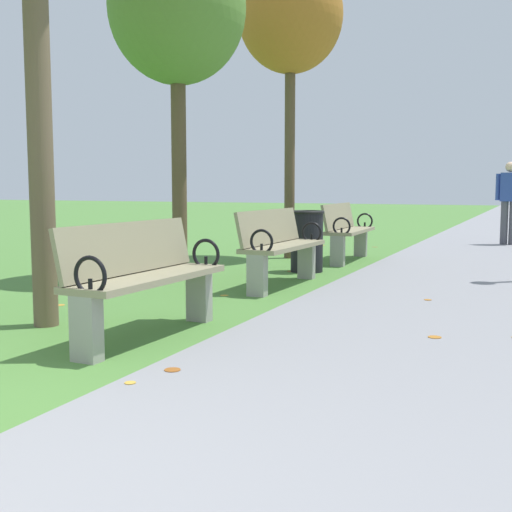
{
  "coord_description": "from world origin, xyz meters",
  "views": [
    {
      "loc": [
        2.3,
        -1.41,
        1.18
      ],
      "look_at": [
        -0.05,
        3.97,
        0.55
      ],
      "focal_mm": 46.17,
      "sensor_mm": 36.0,
      "label": 1
    }
  ],
  "objects_px": {
    "park_bench_2": "(144,276)",
    "tree_4": "(290,17)",
    "park_bench_3": "(280,245)",
    "trash_bin": "(307,241)",
    "park_bench_4": "(347,230)",
    "pedestrian_walking": "(509,198)",
    "tree_3": "(177,10)"
  },
  "relations": [
    {
      "from": "park_bench_4",
      "to": "park_bench_2",
      "type": "bearing_deg",
      "value": -90.0
    },
    {
      "from": "park_bench_4",
      "to": "pedestrian_walking",
      "type": "height_order",
      "value": "pedestrian_walking"
    },
    {
      "from": "tree_3",
      "to": "park_bench_4",
      "type": "bearing_deg",
      "value": 60.82
    },
    {
      "from": "park_bench_3",
      "to": "park_bench_4",
      "type": "xyz_separation_m",
      "value": [
        0.0,
        2.86,
        0.0
      ]
    },
    {
      "from": "tree_3",
      "to": "pedestrian_walking",
      "type": "height_order",
      "value": "tree_3"
    },
    {
      "from": "park_bench_4",
      "to": "tree_3",
      "type": "height_order",
      "value": "tree_3"
    },
    {
      "from": "park_bench_3",
      "to": "trash_bin",
      "type": "distance_m",
      "value": 1.39
    },
    {
      "from": "park_bench_2",
      "to": "park_bench_4",
      "type": "distance_m",
      "value": 5.72
    },
    {
      "from": "park_bench_2",
      "to": "park_bench_3",
      "type": "relative_size",
      "value": 1.0
    },
    {
      "from": "park_bench_2",
      "to": "tree_3",
      "type": "height_order",
      "value": "tree_3"
    },
    {
      "from": "park_bench_4",
      "to": "tree_3",
      "type": "distance_m",
      "value": 4.16
    },
    {
      "from": "park_bench_2",
      "to": "tree_4",
      "type": "height_order",
      "value": "tree_4"
    },
    {
      "from": "park_bench_3",
      "to": "pedestrian_walking",
      "type": "relative_size",
      "value": 1.0
    },
    {
      "from": "tree_3",
      "to": "trash_bin",
      "type": "distance_m",
      "value": 3.41
    },
    {
      "from": "park_bench_3",
      "to": "trash_bin",
      "type": "xyz_separation_m",
      "value": [
        -0.15,
        1.38,
        -0.06
      ]
    },
    {
      "from": "tree_3",
      "to": "tree_4",
      "type": "bearing_deg",
      "value": 79.5
    },
    {
      "from": "park_bench_2",
      "to": "tree_4",
      "type": "bearing_deg",
      "value": 99.62
    },
    {
      "from": "park_bench_4",
      "to": "trash_bin",
      "type": "relative_size",
      "value": 1.92
    },
    {
      "from": "pedestrian_walking",
      "to": "park_bench_2",
      "type": "bearing_deg",
      "value": -102.86
    },
    {
      "from": "pedestrian_walking",
      "to": "tree_3",
      "type": "bearing_deg",
      "value": -119.38
    },
    {
      "from": "park_bench_2",
      "to": "tree_4",
      "type": "relative_size",
      "value": 0.34
    },
    {
      "from": "tree_4",
      "to": "pedestrian_walking",
      "type": "xyz_separation_m",
      "value": [
        3.16,
        3.83,
        -2.89
      ]
    },
    {
      "from": "tree_4",
      "to": "trash_bin",
      "type": "height_order",
      "value": "tree_4"
    },
    {
      "from": "park_bench_4",
      "to": "tree_3",
      "type": "relative_size",
      "value": 0.37
    },
    {
      "from": "park_bench_4",
      "to": "trash_bin",
      "type": "height_order",
      "value": "park_bench_4"
    },
    {
      "from": "tree_4",
      "to": "trash_bin",
      "type": "relative_size",
      "value": 5.67
    },
    {
      "from": "tree_3",
      "to": "pedestrian_walking",
      "type": "bearing_deg",
      "value": 60.62
    },
    {
      "from": "park_bench_3",
      "to": "pedestrian_walking",
      "type": "distance_m",
      "value": 7.09
    },
    {
      "from": "park_bench_2",
      "to": "trash_bin",
      "type": "relative_size",
      "value": 1.92
    },
    {
      "from": "trash_bin",
      "to": "park_bench_4",
      "type": "bearing_deg",
      "value": 84.3
    },
    {
      "from": "park_bench_2",
      "to": "tree_4",
      "type": "distance_m",
      "value": 6.72
    },
    {
      "from": "trash_bin",
      "to": "tree_3",
      "type": "bearing_deg",
      "value": -138.79
    }
  ]
}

